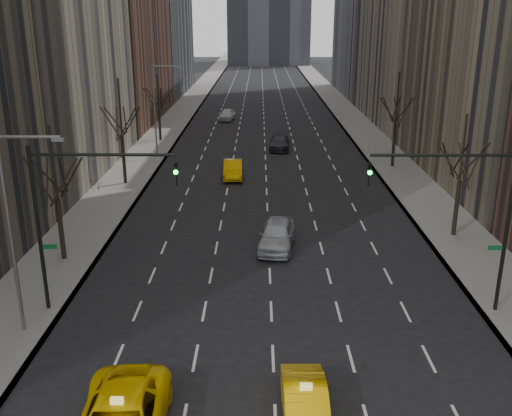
{
  "coord_description": "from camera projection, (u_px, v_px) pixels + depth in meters",
  "views": [
    {
      "loc": [
        -0.58,
        -12.58,
        13.51
      ],
      "look_at": [
        -0.78,
        17.31,
        3.5
      ],
      "focal_mm": 40.0,
      "sensor_mm": 36.0,
      "label": 1
    }
  ],
  "objects": [
    {
      "name": "streetlight_far",
      "position": [
        158.0,
        100.0,
        57.17
      ],
      "size": [
        2.83,
        0.22,
        9.0
      ],
      "color": "slate",
      "rests_on": "ground"
    },
    {
      "name": "far_suv_grey",
      "position": [
        279.0,
        142.0,
        61.41
      ],
      "size": [
        2.41,
        5.31,
        1.51
      ],
      "primitive_type": "imported",
      "rotation": [
        0.0,
        0.0,
        -0.06
      ],
      "color": "#2B2B30",
      "rests_on": "ground"
    },
    {
      "name": "traffic_mast_right",
      "position": [
        473.0,
        204.0,
        25.79
      ],
      "size": [
        6.69,
        0.39,
        8.0
      ],
      "color": "black",
      "rests_on": "ground"
    },
    {
      "name": "sidewalk_right",
      "position": [
        348.0,
        115.0,
        82.49
      ],
      "size": [
        4.5,
        320.0,
        0.15
      ],
      "primitive_type": "cube",
      "color": "slate",
      "rests_on": "ground"
    },
    {
      "name": "sidewalk_left",
      "position": [
        179.0,
        115.0,
        82.64
      ],
      "size": [
        4.5,
        320.0,
        0.15
      ],
      "primitive_type": "cube",
      "color": "slate",
      "rests_on": "ground"
    },
    {
      "name": "taxi_sedan",
      "position": [
        306.0,
        407.0,
        19.69
      ],
      "size": [
        1.62,
        4.42,
        1.45
      ],
      "primitive_type": "imported",
      "rotation": [
        0.0,
        0.0,
        0.02
      ],
      "color": "#FFBE05",
      "rests_on": "ground"
    },
    {
      "name": "traffic_mast_left",
      "position": [
        72.0,
        203.0,
        25.9
      ],
      "size": [
        6.69,
        0.39,
        8.0
      ],
      "color": "black",
      "rests_on": "ground"
    },
    {
      "name": "far_car_white",
      "position": [
        227.0,
        115.0,
        78.72
      ],
      "size": [
        2.37,
        4.68,
        1.53
      ],
      "primitive_type": "imported",
      "rotation": [
        0.0,
        0.0,
        -0.13
      ],
      "color": "silver",
      "rests_on": "ground"
    },
    {
      "name": "silver_sedan_ahead",
      "position": [
        277.0,
        235.0,
        34.93
      ],
      "size": [
        2.69,
        5.25,
        1.71
      ],
      "primitive_type": "imported",
      "rotation": [
        0.0,
        0.0,
        -0.14
      ],
      "color": "#AEB0B6",
      "rests_on": "ground"
    },
    {
      "name": "far_taxi",
      "position": [
        233.0,
        169.0,
        50.4
      ],
      "size": [
        1.79,
        4.69,
        1.53
      ],
      "primitive_type": "imported",
      "rotation": [
        0.0,
        0.0,
        0.04
      ],
      "color": "#F0AD05",
      "rests_on": "ground"
    },
    {
      "name": "tree_rw_b",
      "position": [
        459.0,
        181.0,
        35.82
      ],
      "size": [
        3.36,
        3.5,
        7.82
      ],
      "color": "black",
      "rests_on": "ground"
    },
    {
      "name": "tree_lw_c",
      "position": [
        122.0,
        138.0,
        47.25
      ],
      "size": [
        3.36,
        3.5,
        8.74
      ],
      "color": "black",
      "rests_on": "ground"
    },
    {
      "name": "streetlight_near",
      "position": [
        16.0,
        215.0,
        23.98
      ],
      "size": [
        2.83,
        0.22,
        9.0
      ],
      "color": "slate",
      "rests_on": "ground"
    },
    {
      "name": "tree_lw_d",
      "position": [
        159.0,
        110.0,
        64.46
      ],
      "size": [
        3.36,
        3.5,
        7.36
      ],
      "color": "black",
      "rests_on": "ground"
    },
    {
      "name": "tree_lw_b",
      "position": [
        58.0,
        200.0,
        32.18
      ],
      "size": [
        3.36,
        3.5,
        7.82
      ],
      "color": "black",
      "rests_on": "ground"
    },
    {
      "name": "tree_rw_c",
      "position": [
        395.0,
        125.0,
        52.78
      ],
      "size": [
        3.36,
        3.5,
        8.74
      ],
      "color": "black",
      "rests_on": "ground"
    }
  ]
}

